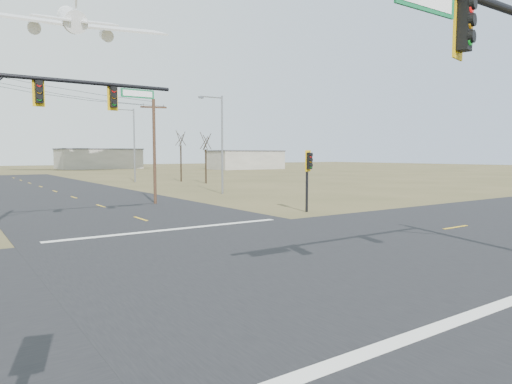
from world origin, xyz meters
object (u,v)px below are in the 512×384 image
Objects in this scene: mast_arm_far at (35,113)px; pedestal_signal_ne at (309,166)px; utility_pole_near at (154,149)px; streetlight_b at (133,141)px; streetlight_a at (220,139)px; bare_tree_d at (181,138)px; bare_tree_c at (206,141)px.

mast_arm_far is 2.43× the size of pedestal_signal_ne.
mast_arm_far is at bearing -137.43° from utility_pole_near.
pedestal_signal_ne is 0.51× the size of utility_pole_near.
streetlight_b is (1.87, 37.67, 2.54)m from pedestal_signal_ne.
streetlight_a is 22.58m from streetlight_b.
streetlight_b is at bearing 158.41° from bare_tree_d.
bare_tree_d is (7.77, 35.34, 2.99)m from pedestal_signal_ne.
mast_arm_far is 37.13m from bare_tree_c.
bare_tree_d is at bearing -9.86° from streetlight_b.
bare_tree_d is (5.49, 20.24, 0.81)m from streetlight_a.
streetlight_b is (17.41, 36.00, -0.13)m from mast_arm_far.
pedestal_signal_ne is at bearing -81.12° from streetlight_b.
streetlight_a is at bearing 67.19° from pedestal_signal_ne.
bare_tree_c is at bearing -37.37° from streetlight_b.
utility_pole_near is (9.34, 8.57, -1.52)m from mast_arm_far.
utility_pole_near is 0.79× the size of streetlight_b.
pedestal_signal_ne is at bearing -58.83° from utility_pole_near.
pedestal_signal_ne is 31.17m from bare_tree_c.
bare_tree_d is (-0.89, 5.50, 0.48)m from bare_tree_c.
streetlight_b reaches higher than streetlight_a.
streetlight_a is 16.07m from bare_tree_c.
streetlight_a reaches higher than bare_tree_c.
utility_pole_near is at bearing -94.67° from streetlight_b.
mast_arm_far reaches higher than utility_pole_near.
bare_tree_c is 5.59m from bare_tree_d.
streetlight_b is (-0.40, 22.57, 0.36)m from streetlight_a.
bare_tree_d is at bearing 99.19° from bare_tree_c.
mast_arm_far is 1.06× the size of streetlight_a.
pedestal_signal_ne is at bearing -102.40° from bare_tree_d.
pedestal_signal_ne is 0.54× the size of bare_tree_d.
pedestal_signal_ne is at bearing -121.23° from streetlight_a.
bare_tree_d reaches higher than pedestal_signal_ne.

